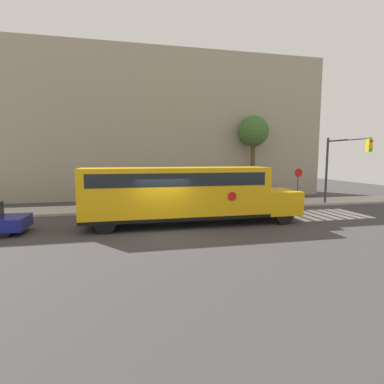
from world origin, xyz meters
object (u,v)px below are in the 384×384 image
at_px(school_bus, 184,192).
at_px(traffic_light, 341,160).
at_px(tree_near_sidewalk, 253,133).
at_px(stop_sign, 298,182).

height_order(school_bus, traffic_light, traffic_light).
bearing_deg(traffic_light, tree_near_sidewalk, 123.17).
height_order(stop_sign, traffic_light, traffic_light).
xyz_separation_m(stop_sign, traffic_light, (2.20, -1.60, 1.59)).
bearing_deg(traffic_light, stop_sign, 143.96).
bearing_deg(tree_near_sidewalk, stop_sign, -68.85).
relative_size(school_bus, stop_sign, 4.19).
bearing_deg(school_bus, tree_near_sidewalk, 48.77).
xyz_separation_m(school_bus, tree_near_sidewalk, (7.71, 8.80, 3.86)).
height_order(school_bus, stop_sign, school_bus).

